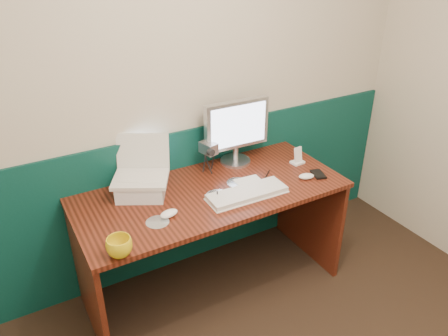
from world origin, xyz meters
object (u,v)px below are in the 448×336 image
keyboard (247,194)px  mug (119,247)px  laptop (139,161)px  camcorder (209,156)px  desk (212,241)px  monitor (236,132)px

keyboard → mug: (-0.80, -0.16, 0.04)m
laptop → mug: (-0.28, -0.47, -0.17)m
camcorder → keyboard: bearing=-95.8°
desk → monitor: (0.31, 0.25, 0.59)m
desk → monitor: size_ratio=3.65×
desk → monitor: monitor is taller
keyboard → mug: bearing=-167.6°
laptop → camcorder: bearing=35.5°
monitor → camcorder: bearing=-170.2°
laptop → monitor: (0.68, 0.09, -0.00)m
keyboard → camcorder: bearing=100.1°
desk → keyboard: keyboard is taller
desk → mug: size_ratio=12.97×
monitor → camcorder: 0.24m
mug → camcorder: bearing=35.1°
camcorder → laptop: bearing=172.5°
keyboard → laptop: bearing=150.7°
desk → camcorder: 0.54m
laptop → mug: size_ratio=2.50×
laptop → monitor: 0.69m
desk → camcorder: (0.09, 0.21, 0.48)m
laptop → camcorder: 0.48m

